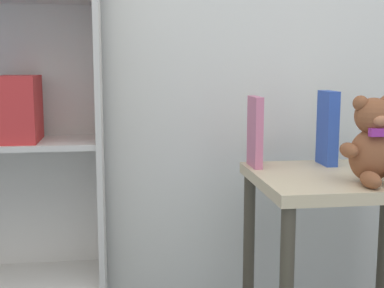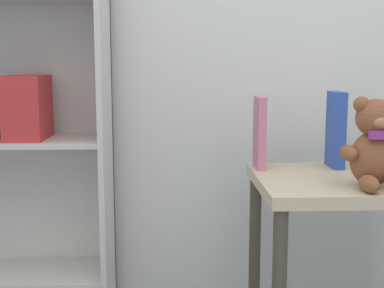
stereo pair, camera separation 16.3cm
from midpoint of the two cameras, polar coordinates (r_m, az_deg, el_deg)
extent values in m
cube|color=beige|center=(1.79, -12.36, 0.21)|extent=(0.02, 0.28, 1.44)
cube|color=beige|center=(1.97, -21.62, 0.57)|extent=(0.68, 0.02, 1.44)
cube|color=beige|center=(1.96, -21.79, -13.39)|extent=(0.64, 0.26, 0.02)
cube|color=red|center=(1.80, -20.47, 3.54)|extent=(0.12, 0.20, 0.21)
cube|color=beige|center=(1.71, 13.48, -3.73)|extent=(0.57, 0.48, 0.04)
cylinder|color=#494233|center=(1.93, 3.62, -11.90)|extent=(0.04, 0.04, 0.60)
cylinder|color=#494233|center=(2.09, 17.61, -10.70)|extent=(0.04, 0.04, 0.60)
ellipsoid|color=brown|center=(1.60, 15.84, -1.22)|extent=(0.13, 0.10, 0.15)
sphere|color=brown|center=(1.59, 16.01, 2.86)|extent=(0.11, 0.11, 0.11)
sphere|color=brown|center=(1.57, 14.73, 4.21)|extent=(0.04, 0.04, 0.04)
ellipsoid|color=#B56E48|center=(1.55, 16.68, 2.39)|extent=(0.04, 0.03, 0.03)
ellipsoid|color=brown|center=(1.56, 13.55, -0.68)|extent=(0.04, 0.09, 0.04)
ellipsoid|color=brown|center=(1.53, 15.65, -3.74)|extent=(0.05, 0.09, 0.05)
cube|color=#992D93|center=(1.55, 16.59, 1.19)|extent=(0.06, 0.02, 0.02)
cube|color=#D17093|center=(1.77, 4.13, 1.29)|extent=(0.03, 0.11, 0.23)
cube|color=#2D51B7|center=(1.84, 11.83, 1.67)|extent=(0.04, 0.11, 0.25)
camera|label=1|loc=(0.08, -92.86, -0.43)|focal=50.00mm
camera|label=2|loc=(0.08, 87.14, 0.43)|focal=50.00mm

